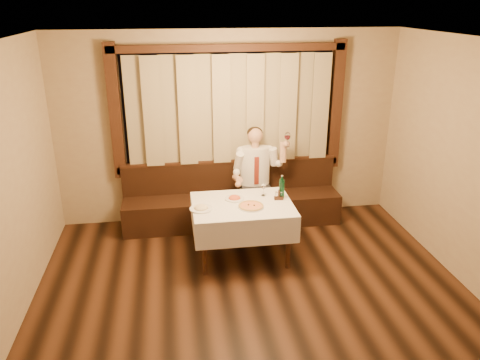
{
  "coord_description": "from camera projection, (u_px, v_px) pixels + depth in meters",
  "views": [
    {
      "loc": [
        -0.84,
        -3.64,
        3.17
      ],
      "look_at": [
        0.0,
        1.9,
        1.0
      ],
      "focal_mm": 35.0,
      "sensor_mm": 36.0,
      "label": 1
    }
  ],
  "objects": [
    {
      "name": "table_wine_glass",
      "position": [
        263.0,
        187.0,
        6.11
      ],
      "size": [
        0.06,
        0.06,
        0.17
      ],
      "rotation": [
        0.0,
        0.0,
        -0.29
      ],
      "color": "white",
      "rests_on": "dining_table"
    },
    {
      "name": "pasta_cream",
      "position": [
        201.0,
        207.0,
        5.74
      ],
      "size": [
        0.28,
        0.28,
        0.1
      ],
      "rotation": [
        0.0,
        0.0,
        -0.14
      ],
      "color": "white",
      "rests_on": "dining_table"
    },
    {
      "name": "banquette",
      "position": [
        232.0,
        203.0,
        7.02
      ],
      "size": [
        3.2,
        0.61,
        0.94
      ],
      "color": "black",
      "rests_on": "ground"
    },
    {
      "name": "green_bottle",
      "position": [
        282.0,
        188.0,
        6.03
      ],
      "size": [
        0.07,
        0.07,
        0.32
      ],
      "rotation": [
        0.0,
        0.0,
        -0.3
      ],
      "color": "#114F2B",
      "rests_on": "dining_table"
    },
    {
      "name": "pasta_red",
      "position": [
        234.0,
        197.0,
        6.03
      ],
      "size": [
        0.25,
        0.25,
        0.09
      ],
      "rotation": [
        0.0,
        0.0,
        0.38
      ],
      "color": "white",
      "rests_on": "dining_table"
    },
    {
      "name": "room",
      "position": [
        253.0,
        167.0,
        4.97
      ],
      "size": [
        5.01,
        6.01,
        2.81
      ],
      "color": "black",
      "rests_on": "ground"
    },
    {
      "name": "seated_man",
      "position": [
        256.0,
        170.0,
        6.79
      ],
      "size": [
        0.82,
        0.61,
        1.47
      ],
      "color": "black",
      "rests_on": "ground"
    },
    {
      "name": "pizza",
      "position": [
        251.0,
        206.0,
        5.81
      ],
      "size": [
        0.33,
        0.33,
        0.03
      ],
      "rotation": [
        0.0,
        0.0,
        -0.01
      ],
      "color": "white",
      "rests_on": "dining_table"
    },
    {
      "name": "cruet_caddy",
      "position": [
        279.0,
        196.0,
        6.02
      ],
      "size": [
        0.12,
        0.07,
        0.12
      ],
      "rotation": [
        0.0,
        0.0,
        -0.09
      ],
      "color": "black",
      "rests_on": "dining_table"
    },
    {
      "name": "dining_table",
      "position": [
        242.0,
        211.0,
        5.95
      ],
      "size": [
        1.27,
        0.97,
        0.76
      ],
      "color": "black",
      "rests_on": "ground"
    }
  ]
}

